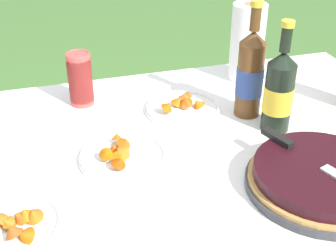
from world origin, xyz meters
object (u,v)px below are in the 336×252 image
snack_plate_left (183,107)px  snack_plate_far (122,156)px  paper_towel_roll (247,43)px  serving_knife (313,160)px  cider_bottle_amber (250,74)px  cup_stack (80,79)px  juice_bottle_red (279,91)px  snack_plate_near (11,225)px  berry_tart (321,179)px

snack_plate_left → snack_plate_far: (-0.22, -0.20, -0.00)m
paper_towel_roll → snack_plate_far: bearing=-144.1°
serving_knife → cider_bottle_amber: size_ratio=1.09×
cup_stack → juice_bottle_red: size_ratio=0.53×
cup_stack → snack_plate_left: bearing=-25.3°
snack_plate_near → paper_towel_roll: 0.94m
berry_tart → paper_towel_roll: size_ratio=1.34×
cider_bottle_amber → snack_plate_far: bearing=-161.8°
cup_stack → snack_plate_far: size_ratio=0.74×
cup_stack → snack_plate_far: (0.06, -0.33, -0.07)m
cider_bottle_amber → snack_plate_far: (-0.40, -0.13, -0.12)m
juice_bottle_red → snack_plate_far: size_ratio=1.40×
berry_tart → snack_plate_far: (-0.41, 0.24, -0.02)m
berry_tart → snack_plate_far: same height
snack_plate_far → paper_towel_roll: 0.62m
berry_tart → serving_knife: size_ratio=0.94×
snack_plate_far → serving_knife: bearing=-27.7°
berry_tart → juice_bottle_red: juice_bottle_red is taller
cider_bottle_amber → snack_plate_far: 0.43m
cider_bottle_amber → paper_towel_roll: size_ratio=1.31×
berry_tart → snack_plate_left: bearing=113.5°
snack_plate_near → snack_plate_left: 0.62m
snack_plate_far → snack_plate_left: bearing=41.5°
juice_bottle_red → paper_towel_roll: size_ratio=1.21×
cup_stack → cider_bottle_amber: 0.50m
serving_knife → cup_stack: bearing=-158.6°
cup_stack → snack_plate_left: 0.32m
snack_plate_near → snack_plate_far: bearing=34.4°
snack_plate_near → paper_towel_roll: bearing=35.4°
cup_stack → snack_plate_near: cup_stack is taller
berry_tart → snack_plate_near: bearing=175.3°
snack_plate_near → berry_tart: bearing=-4.7°
snack_plate_left → paper_towel_roll: (0.27, 0.16, 0.11)m
cup_stack → serving_knife: bearing=-49.6°
juice_bottle_red → cup_stack: bearing=149.0°
snack_plate_far → paper_towel_roll: (0.49, 0.36, 0.11)m
serving_knife → juice_bottle_red: (0.03, 0.24, 0.05)m
paper_towel_roll → serving_knife: bearing=-98.9°
berry_tart → snack_plate_near: (-0.68, 0.06, -0.01)m
snack_plate_left → snack_plate_far: 0.30m
serving_knife → snack_plate_near: (-0.67, 0.03, -0.05)m
cup_stack → cider_bottle_amber: bearing=-23.6°
serving_knife → paper_towel_roll: (0.09, 0.57, 0.06)m
snack_plate_left → cider_bottle_amber: bearing=-20.7°
snack_plate_far → juice_bottle_red: bearing=4.2°
paper_towel_roll → cider_bottle_amber: bearing=-112.6°
cider_bottle_amber → snack_plate_left: (-0.17, 0.07, -0.11)m
cider_bottle_amber → snack_plate_near: size_ratio=1.59×
snack_plate_near → snack_plate_left: snack_plate_left is taller
juice_bottle_red → snack_plate_far: bearing=-175.8°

